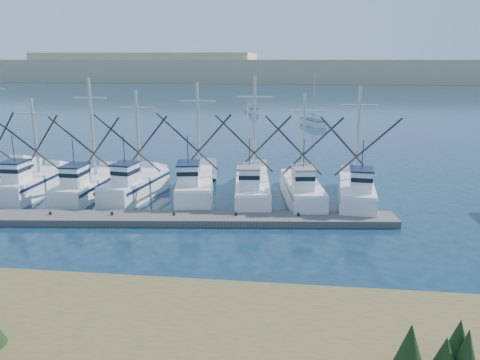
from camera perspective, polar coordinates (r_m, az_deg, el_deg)
name	(u,v)px	position (r m, az deg, el deg)	size (l,w,h in m)	color
ground	(266,267)	(24.00, 3.22, -10.58)	(500.00, 500.00, 0.00)	#0C2236
floating_dock	(143,218)	(30.89, -11.72, -4.60)	(32.52, 2.17, 0.43)	#615D57
dune_ridge	(295,70)	(231.77, 6.71, 13.13)	(360.00, 60.00, 10.00)	tan
trawler_fleet	(168,186)	(35.27, -8.75, -0.77)	(31.27, 9.34, 9.52)	white
sailboat_near	(313,122)	(75.39, 8.91, 6.96)	(4.00, 6.29, 8.10)	white
sailboat_far	(253,110)	(93.20, 1.63, 8.54)	(2.62, 6.47, 8.10)	white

